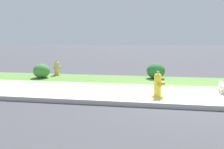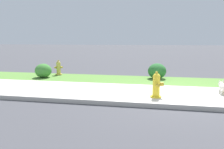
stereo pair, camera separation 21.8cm
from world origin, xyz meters
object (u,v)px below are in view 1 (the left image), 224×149
at_px(fire_hydrant_at_driveway, 57,68).
at_px(fire_hydrant_far_end, 158,85).
at_px(shrub_bush_near_lamp, 42,71).
at_px(small_white_dog, 222,86).
at_px(shrub_bush_mid_verge, 156,71).

xyz_separation_m(fire_hydrant_at_driveway, fire_hydrant_far_end, (4.44, -3.25, 0.03)).
bearing_deg(shrub_bush_near_lamp, small_white_dog, -13.97).
xyz_separation_m(small_white_dog, shrub_bush_near_lamp, (-6.78, 1.69, 0.07)).
distance_m(fire_hydrant_at_driveway, shrub_bush_mid_verge, 4.50).
height_order(fire_hydrant_at_driveway, shrub_bush_mid_verge, fire_hydrant_at_driveway).
distance_m(shrub_bush_near_lamp, shrub_bush_mid_verge, 4.90).
bearing_deg(shrub_bush_near_lamp, shrub_bush_mid_verge, 7.47).
relative_size(fire_hydrant_at_driveway, shrub_bush_mid_verge, 0.91).
height_order(small_white_dog, shrub_bush_mid_verge, shrub_bush_mid_verge).
bearing_deg(shrub_bush_mid_verge, shrub_bush_near_lamp, -172.53).
relative_size(shrub_bush_near_lamp, shrub_bush_mid_verge, 0.93).
distance_m(fire_hydrant_far_end, shrub_bush_near_lamp, 5.41).
bearing_deg(shrub_bush_mid_verge, fire_hydrant_far_end, -90.97).
relative_size(fire_hydrant_at_driveway, shrub_bush_near_lamp, 0.98).
bearing_deg(small_white_dog, fire_hydrant_far_end, 113.28).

